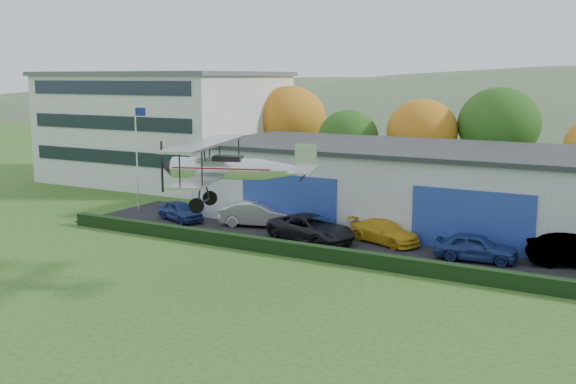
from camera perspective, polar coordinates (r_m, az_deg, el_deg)
The scene contains 14 objects.
ground at distance 23.43m, azimuth -11.99°, elevation -15.55°, with size 300.00×300.00×0.00m, color #2E581C.
apron at distance 39.66m, azimuth 12.05°, elevation -4.92°, with size 48.00×9.00×0.05m, color black.
hedge at distance 35.16m, azimuth 9.70°, elevation -6.11°, with size 46.00×0.60×0.80m, color black.
hangar at distance 45.25m, azimuth 17.25°, elevation 0.07°, with size 40.60×12.60×5.30m.
office_block at distance 66.18m, azimuth -10.38°, elevation 5.52°, with size 20.60×15.60×10.40m.
flagpole at distance 51.13m, azimuth -12.67°, elevation 3.75°, with size 1.05×0.10×8.00m.
tree_belt at distance 58.07m, azimuth 16.08°, elevation 5.12°, with size 75.70×13.22×10.12m.
distant_hills at distance 158.50m, azimuth 22.37°, elevation 0.70°, with size 430.00×196.00×56.00m.
car_0 at distance 47.14m, azimuth -9.13°, elevation -1.61°, with size 1.62×4.02×1.37m, color navy.
car_1 at distance 44.86m, azimuth -2.57°, elevation -1.87°, with size 1.77×5.09×1.68m, color silver.
car_2 at distance 40.75m, azimuth 2.00°, elevation -3.11°, with size 2.67×5.79×1.61m, color black.
car_3 at distance 40.79m, azimuth 8.17°, elevation -3.37°, with size 1.92×4.71×1.37m, color gold.
car_4 at distance 37.91m, azimuth 15.67°, elevation -4.54°, with size 1.78×4.42×1.51m, color navy.
biplane at distance 31.36m, azimuth -4.97°, elevation 2.18°, with size 7.56×8.54×3.20m.
Camera 1 is at (14.25, -15.71, 9.94)m, focal length 41.84 mm.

